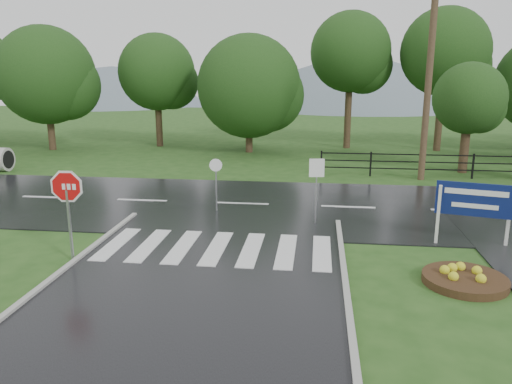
# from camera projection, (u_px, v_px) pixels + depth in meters

# --- Properties ---
(ground) EXTENTS (120.00, 120.00, 0.00)m
(ground) POSITION_uv_depth(u_px,v_px,m) (164.00, 341.00, 9.50)
(ground) COLOR #264C19
(ground) RESTS_ON ground
(main_road) EXTENTS (90.00, 8.00, 0.04)m
(main_road) POSITION_uv_depth(u_px,v_px,m) (243.00, 205.00, 19.14)
(main_road) COLOR black
(main_road) RESTS_ON ground
(crosswalk) EXTENTS (6.50, 2.80, 0.02)m
(crosswalk) POSITION_uv_depth(u_px,v_px,m) (217.00, 248.00, 14.30)
(crosswalk) COLOR silver
(crosswalk) RESTS_ON ground
(fence_west) EXTENTS (9.58, 0.08, 1.20)m
(fence_west) POSITION_uv_depth(u_px,v_px,m) (421.00, 163.00, 23.82)
(fence_west) COLOR black
(fence_west) RESTS_ON ground
(hills) EXTENTS (102.00, 48.00, 48.00)m
(hills) POSITION_uv_depth(u_px,v_px,m) (320.00, 210.00, 75.43)
(hills) COLOR slate
(hills) RESTS_ON ground
(treeline) EXTENTS (83.20, 5.20, 10.00)m
(treeline) POSITION_uv_depth(u_px,v_px,m) (290.00, 149.00, 32.51)
(treeline) COLOR #173A12
(treeline) RESTS_ON ground
(stop_sign) EXTENTS (1.18, 0.10, 2.65)m
(stop_sign) POSITION_uv_depth(u_px,v_px,m) (67.00, 194.00, 13.09)
(stop_sign) COLOR #939399
(stop_sign) RESTS_ON ground
(estate_billboard) EXTENTS (2.10, 0.58, 1.88)m
(estate_billboard) POSITION_uv_depth(u_px,v_px,m) (475.00, 203.00, 14.38)
(estate_billboard) COLOR silver
(estate_billboard) RESTS_ON ground
(flower_bed) EXTENTS (1.99, 1.99, 0.40)m
(flower_bed) POSITION_uv_depth(u_px,v_px,m) (465.00, 278.00, 12.00)
(flower_bed) COLOR #332111
(flower_bed) RESTS_ON ground
(reg_sign_small) EXTENTS (0.50, 0.08, 2.23)m
(reg_sign_small) POSITION_uv_depth(u_px,v_px,m) (316.00, 179.00, 16.29)
(reg_sign_small) COLOR #939399
(reg_sign_small) RESTS_ON ground
(reg_sign_round) EXTENTS (0.45, 0.10, 1.97)m
(reg_sign_round) POSITION_uv_depth(u_px,v_px,m) (216.00, 178.00, 17.84)
(reg_sign_round) COLOR #939399
(reg_sign_round) RESTS_ON ground
(utility_pole_east) EXTENTS (1.59, 0.50, 9.10)m
(utility_pole_east) POSITION_uv_depth(u_px,v_px,m) (429.00, 79.00, 22.42)
(utility_pole_east) COLOR #473523
(utility_pole_east) RESTS_ON ground
(entrance_tree_left) EXTENTS (3.49, 3.49, 5.44)m
(entrance_tree_left) POSITION_uv_depth(u_px,v_px,m) (469.00, 99.00, 24.29)
(entrance_tree_left) COLOR #3D2B1C
(entrance_tree_left) RESTS_ON ground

